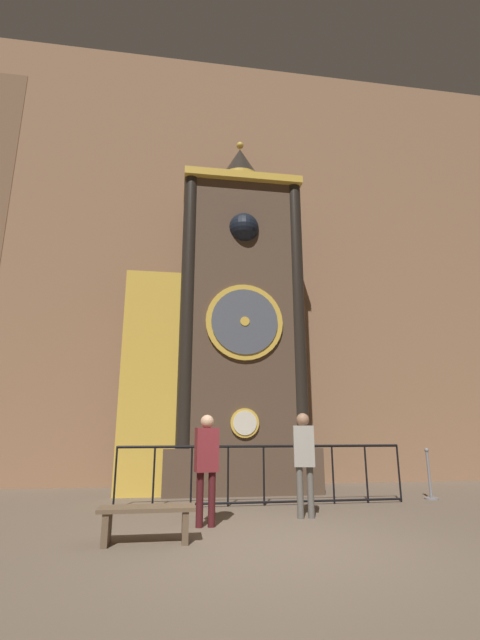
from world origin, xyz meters
name	(u,v)px	position (x,y,z in m)	size (l,w,h in m)	color
ground_plane	(279,549)	(0.00, 0.00, 0.00)	(28.00, 28.00, 0.00)	brown
cathedral_back_wall	(222,250)	(-0.09, 6.29, 6.61)	(24.00, 0.32, 13.23)	#936B4C
clock_tower	(225,330)	(-0.13, 4.88, 3.83)	(4.59, 1.82, 9.34)	brown
railing_fence	(264,471)	(0.43, 3.01, 0.61)	(5.59, 0.05, 1.10)	black
visitor_near	(207,458)	(-0.80, 1.33, 0.97)	(0.37, 0.27, 1.62)	#461518
visitor_far	(304,453)	(0.87, 1.74, 1.01)	(0.38, 0.29, 1.67)	#58554F
stanchion_post	(430,482)	(4.01, 3.25, 0.33)	(0.28, 0.28, 1.02)	gray
visitor_bench	(147,517)	(-1.60, 0.50, 0.31)	(1.22, 0.40, 0.44)	brown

